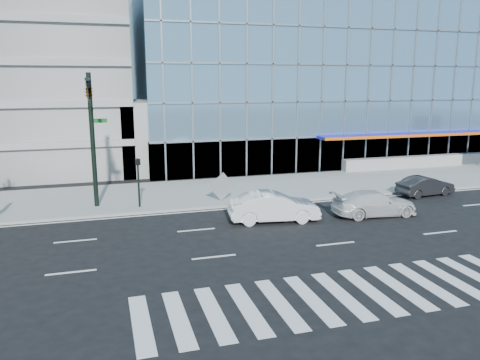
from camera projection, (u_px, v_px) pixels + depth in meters
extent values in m
plane|color=black|center=(301.00, 221.00, 26.19)|extent=(160.00, 160.00, 0.00)
cube|color=gray|center=(256.00, 188.00, 33.67)|extent=(120.00, 8.00, 0.15)
cube|color=#7BACCD|center=(323.00, 82.00, 52.91)|extent=(42.00, 26.00, 15.00)
cube|color=gray|center=(155.00, 135.00, 40.77)|extent=(6.00, 8.00, 6.00)
cylinder|color=black|center=(93.00, 141.00, 27.88)|extent=(0.28, 0.28, 8.00)
cylinder|color=black|center=(88.00, 79.00, 24.51)|extent=(0.18, 5.60, 0.18)
imported|color=black|center=(88.00, 91.00, 23.32)|extent=(0.18, 0.22, 1.10)
imported|color=black|center=(89.00, 91.00, 25.39)|extent=(0.48, 2.24, 0.90)
cube|color=#0C591E|center=(99.00, 121.00, 27.76)|extent=(0.90, 0.05, 0.25)
cylinder|color=black|center=(139.00, 183.00, 28.16)|extent=(0.12, 0.12, 3.00)
cube|color=black|center=(138.00, 162.00, 27.75)|extent=(0.30, 0.25, 0.35)
imported|color=silver|center=(374.00, 203.00, 27.07)|extent=(5.07, 2.33, 1.44)
imported|color=white|center=(274.00, 207.00, 25.92)|extent=(5.19, 2.41, 1.65)
imported|color=black|center=(425.00, 186.00, 31.78)|extent=(4.16, 1.82, 1.33)
cube|color=gray|center=(222.00, 187.00, 29.80)|extent=(1.83, 0.20, 1.83)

